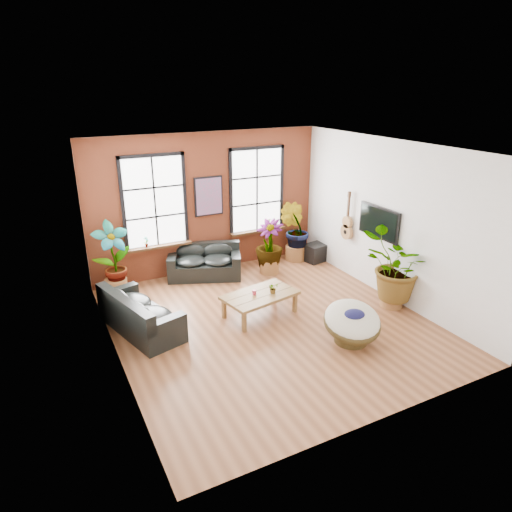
{
  "coord_description": "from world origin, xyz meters",
  "views": [
    {
      "loc": [
        -3.97,
        -7.2,
        4.62
      ],
      "look_at": [
        0.0,
        0.6,
        1.25
      ],
      "focal_mm": 32.0,
      "sensor_mm": 36.0,
      "label": 1
    }
  ],
  "objects": [
    {
      "name": "pot_right_wall",
      "position": [
        2.73,
        -0.57,
        0.18
      ],
      "size": [
        0.57,
        0.57,
        0.35
      ],
      "rotation": [
        0.0,
        0.0,
        0.23
      ],
      "color": "brown",
      "rests_on": "ground"
    },
    {
      "name": "floor_plant_back_left",
      "position": [
        -2.5,
        2.78,
        0.94
      ],
      "size": [
        0.94,
        0.74,
        1.59
      ],
      "primitive_type": "imported",
      "rotation": [
        0.0,
        0.0,
        0.22
      ],
      "color": "#1E4512",
      "rests_on": "ground"
    },
    {
      "name": "room",
      "position": [
        0.0,
        0.15,
        1.75
      ],
      "size": [
        6.04,
        6.54,
        3.54
      ],
      "color": "brown",
      "rests_on": "ground"
    },
    {
      "name": "sill_plant_left",
      "position": [
        -1.65,
        3.13,
        1.04
      ],
      "size": [
        0.17,
        0.17,
        0.27
      ],
      "primitive_type": "imported",
      "rotation": [
        0.0,
        0.0,
        0.79
      ],
      "color": "#1E4512",
      "rests_on": "room"
    },
    {
      "name": "floor_plant_mid",
      "position": [
        1.26,
        2.33,
        0.76
      ],
      "size": [
        0.97,
        0.97,
        1.25
      ],
      "primitive_type": "imported",
      "rotation": [
        0.0,
        0.0,
        5.29
      ],
      "color": "#1E4512",
      "rests_on": "ground"
    },
    {
      "name": "sill_plant_right",
      "position": [
        1.7,
        3.13,
        1.04
      ],
      "size": [
        0.19,
        0.19,
        0.27
      ],
      "primitive_type": "imported",
      "rotation": [
        0.0,
        0.0,
        3.49
      ],
      "color": "#1E4512",
      "rests_on": "room"
    },
    {
      "name": "media_box",
      "position": [
        2.76,
        2.43,
        0.24
      ],
      "size": [
        0.65,
        0.58,
        0.47
      ],
      "rotation": [
        0.0,
        0.0,
        0.2
      ],
      "color": "black",
      "rests_on": "ground"
    },
    {
      "name": "floor_plant_back_right",
      "position": [
        2.3,
        2.81,
        0.86
      ],
      "size": [
        0.99,
        1.0,
        1.42
      ],
      "primitive_type": "imported",
      "rotation": [
        0.0,
        0.0,
        2.32
      ],
      "color": "#1E4512",
      "rests_on": "ground"
    },
    {
      "name": "tv_wall_unit",
      "position": [
        2.93,
        0.6,
        1.54
      ],
      "size": [
        0.13,
        1.86,
        1.2
      ],
      "color": "black",
      "rests_on": "room"
    },
    {
      "name": "poster",
      "position": [
        0.0,
        3.18,
        1.95
      ],
      "size": [
        0.74,
        0.06,
        0.98
      ],
      "color": "black",
      "rests_on": "room"
    },
    {
      "name": "floor_plant_right_wall",
      "position": [
        2.72,
        -0.61,
        0.94
      ],
      "size": [
        1.54,
        1.37,
        1.55
      ],
      "primitive_type": "imported",
      "rotation": [
        0.0,
        0.0,
        3.26
      ],
      "color": "#1E4512",
      "rests_on": "ground"
    },
    {
      "name": "papasan_chair",
      "position": [
        1.02,
        -1.35,
        0.41
      ],
      "size": [
        1.34,
        1.34,
        0.81
      ],
      "rotation": [
        0.0,
        0.0,
        -0.29
      ],
      "color": "#403317",
      "rests_on": "ground"
    },
    {
      "name": "pot_back_left",
      "position": [
        -2.51,
        2.77,
        0.19
      ],
      "size": [
        0.6,
        0.6,
        0.37
      ],
      "rotation": [
        0.0,
        0.0,
        0.18
      ],
      "color": "brown",
      "rests_on": "ground"
    },
    {
      "name": "pot_mid",
      "position": [
        1.25,
        2.29,
        0.18
      ],
      "size": [
        0.62,
        0.62,
        0.36
      ],
      "rotation": [
        0.0,
        0.0,
        -0.34
      ],
      "color": "brown",
      "rests_on": "ground"
    },
    {
      "name": "pot_back_right",
      "position": [
        2.32,
        2.77,
        0.2
      ],
      "size": [
        0.58,
        0.58,
        0.4
      ],
      "rotation": [
        0.0,
        0.0,
        0.05
      ],
      "color": "brown",
      "rests_on": "ground"
    },
    {
      "name": "table_plant",
      "position": [
        0.24,
        0.28,
        0.6
      ],
      "size": [
        0.22,
        0.19,
        0.23
      ],
      "primitive_type": "imported",
      "rotation": [
        0.0,
        0.0,
        0.07
      ],
      "color": "#1E4512",
      "rests_on": "coffee_table"
    },
    {
      "name": "sofa_left",
      "position": [
        -2.44,
        0.87,
        0.36
      ],
      "size": [
        1.35,
        2.16,
        0.79
      ],
      "rotation": [
        0.0,
        0.0,
        1.84
      ],
      "color": "black",
      "rests_on": "ground"
    },
    {
      "name": "sofa_back",
      "position": [
        -0.31,
        2.84,
        0.37
      ],
      "size": [
        1.97,
        1.48,
        0.82
      ],
      "rotation": [
        0.0,
        0.0,
        -0.39
      ],
      "color": "black",
      "rests_on": "ground"
    },
    {
      "name": "coffee_table",
      "position": [
        -0.02,
        0.37,
        0.43
      ],
      "size": [
        1.66,
        1.15,
        0.59
      ],
      "rotation": [
        0.0,
        0.0,
        0.19
      ],
      "color": "brown",
      "rests_on": "ground"
    }
  ]
}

